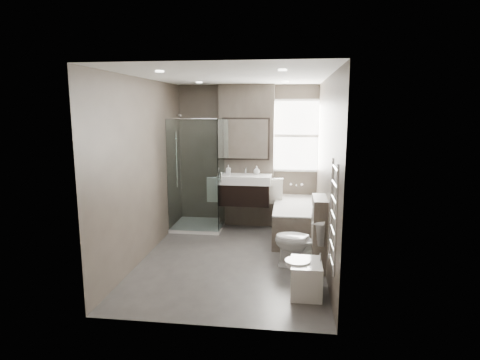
% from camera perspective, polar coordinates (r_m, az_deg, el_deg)
% --- Properties ---
extents(room, '(2.70, 3.90, 2.70)m').
position_cam_1_polar(room, '(5.70, -1.00, 1.34)').
color(room, '#45413F').
rests_on(room, ground).
extents(vanity_pier, '(1.00, 0.25, 2.60)m').
position_cam_1_polar(vanity_pier, '(7.44, 0.98, 3.43)').
color(vanity_pier, '#524940').
rests_on(vanity_pier, ground).
extents(vanity, '(0.95, 0.47, 0.66)m').
position_cam_1_polar(vanity, '(7.19, 0.65, -1.33)').
color(vanity, black).
rests_on(vanity, vanity_pier).
extents(mirror_cabinet, '(0.86, 0.08, 0.76)m').
position_cam_1_polar(mirror_cabinet, '(7.25, 0.84, 5.87)').
color(mirror_cabinet, black).
rests_on(mirror_cabinet, vanity_pier).
extents(towel_left, '(0.24, 0.06, 0.44)m').
position_cam_1_polar(towel_left, '(7.26, -3.76, -1.41)').
color(towel_left, silver).
rests_on(towel_left, vanity_pier).
extents(towel_right, '(0.24, 0.06, 0.44)m').
position_cam_1_polar(towel_right, '(7.13, 5.11, -1.63)').
color(towel_right, silver).
rests_on(towel_right, vanity_pier).
extents(shower_enclosure, '(0.90, 0.90, 2.00)m').
position_cam_1_polar(shower_enclosure, '(7.29, -5.30, -3.21)').
color(shower_enclosure, white).
rests_on(shower_enclosure, ground).
extents(bathtub, '(0.75, 1.60, 0.57)m').
position_cam_1_polar(bathtub, '(6.92, 7.99, -5.50)').
color(bathtub, '#524940').
rests_on(bathtub, ground).
extents(window, '(0.98, 0.06, 1.33)m').
position_cam_1_polar(window, '(7.46, 8.00, 6.24)').
color(window, white).
rests_on(window, room).
extents(toilet, '(0.83, 0.63, 0.75)m').
position_cam_1_polar(toilet, '(5.61, 8.61, -8.66)').
color(toilet, white).
rests_on(toilet, ground).
extents(cistern_box, '(0.19, 0.55, 1.00)m').
position_cam_1_polar(cistern_box, '(5.59, 11.12, -7.45)').
color(cistern_box, '#524940').
rests_on(cistern_box, ground).
extents(bidet, '(0.43, 0.50, 0.52)m').
position_cam_1_polar(bidet, '(4.92, 9.29, -13.48)').
color(bidet, white).
rests_on(bidet, ground).
extents(towel_radiator, '(0.03, 0.49, 1.10)m').
position_cam_1_polar(towel_radiator, '(4.13, 13.17, -4.92)').
color(towel_radiator, silver).
rests_on(towel_radiator, room).
extents(soap_bottle_a, '(0.08, 0.08, 0.17)m').
position_cam_1_polar(soap_bottle_a, '(7.19, -1.67, 1.48)').
color(soap_bottle_a, white).
rests_on(soap_bottle_a, vanity).
extents(soap_bottle_b, '(0.12, 0.12, 0.15)m').
position_cam_1_polar(soap_bottle_b, '(7.23, 2.39, 1.42)').
color(soap_bottle_b, white).
rests_on(soap_bottle_b, vanity).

